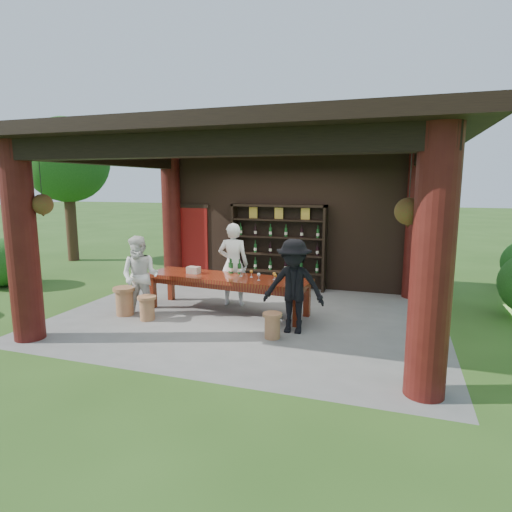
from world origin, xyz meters
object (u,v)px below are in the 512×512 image
(stool_near_right, at_px, (272,325))
(stool_near_left, at_px, (147,307))
(wine_shelf, at_px, (278,246))
(guest_man, at_px, (294,286))
(host, at_px, (233,264))
(napkin_basket, at_px, (194,270))
(tasting_table, at_px, (227,282))
(guest_woman, at_px, (140,276))
(stool_far_left, at_px, (124,300))

(stool_near_right, bearing_deg, stool_near_left, 175.87)
(wine_shelf, height_order, guest_man, wine_shelf)
(host, xyz_separation_m, napkin_basket, (-0.70, -0.50, -0.08))
(wine_shelf, distance_m, tasting_table, 2.42)
(tasting_table, bearing_deg, guest_woman, -153.26)
(stool_far_left, bearing_deg, wine_shelf, 54.24)
(host, bearing_deg, guest_man, 131.05)
(wine_shelf, relative_size, stool_near_right, 5.42)
(wine_shelf, relative_size, guest_woman, 1.50)
(stool_near_left, bearing_deg, napkin_basket, 65.01)
(stool_near_right, bearing_deg, stool_far_left, 174.17)
(stool_near_right, bearing_deg, guest_man, 57.44)
(stool_near_right, bearing_deg, napkin_basket, 149.50)
(stool_near_left, distance_m, guest_man, 2.92)
(stool_near_left, bearing_deg, wine_shelf, 63.08)
(tasting_table, xyz_separation_m, stool_near_right, (1.31, -1.18, -0.40))
(guest_man, bearing_deg, stool_far_left, 178.93)
(stool_near_right, height_order, guest_man, guest_man)
(stool_near_left, bearing_deg, host, 52.48)
(tasting_table, distance_m, guest_woman, 1.73)
(stool_near_right, height_order, napkin_basket, napkin_basket)
(stool_near_left, xyz_separation_m, stool_near_right, (2.58, -0.19, -0.02))
(napkin_basket, bearing_deg, guest_woman, -132.59)
(stool_far_left, distance_m, napkin_basket, 1.52)
(wine_shelf, relative_size, stool_far_left, 4.20)
(stool_near_right, bearing_deg, wine_shelf, 104.05)
(guest_woman, bearing_deg, host, 33.38)
(host, bearing_deg, wine_shelf, -116.12)
(tasting_table, relative_size, host, 1.95)
(napkin_basket, bearing_deg, tasting_table, -3.59)
(guest_woman, relative_size, guest_man, 0.96)
(stool_far_left, distance_m, host, 2.37)
(stool_far_left, bearing_deg, tasting_table, 24.55)
(guest_woman, height_order, napkin_basket, guest_woman)
(guest_woman, xyz_separation_m, guest_man, (3.12, 0.01, 0.03))
(host, relative_size, napkin_basket, 6.90)
(tasting_table, bearing_deg, guest_man, -26.00)
(tasting_table, height_order, host, host)
(tasting_table, relative_size, stool_near_right, 7.89)
(wine_shelf, relative_size, tasting_table, 0.69)
(wine_shelf, distance_m, host, 1.87)
(stool_near_left, bearing_deg, stool_near_right, -4.13)
(guest_woman, xyz_separation_m, napkin_basket, (0.76, 0.83, 0.02))
(guest_woman, distance_m, guest_man, 3.12)
(host, bearing_deg, stool_near_left, 42.15)
(tasting_table, relative_size, napkin_basket, 13.45)
(wine_shelf, distance_m, stool_near_right, 3.73)
(guest_man, bearing_deg, guest_woman, 177.57)
(guest_man, distance_m, napkin_basket, 2.50)
(tasting_table, relative_size, stool_far_left, 6.11)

